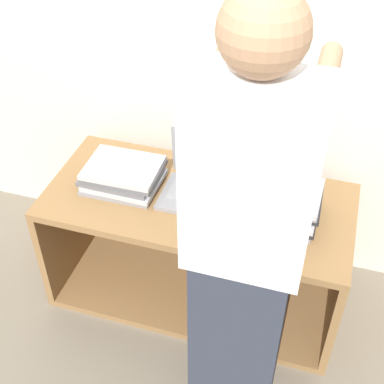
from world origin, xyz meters
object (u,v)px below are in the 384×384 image
(laptop_stack_right, at_px, (279,202))
(person, at_px, (244,249))
(laptop_open, at_px, (201,183))
(laptop_stack_left, at_px, (123,175))

(laptop_stack_right, xyz_separation_m, person, (-0.05, -0.52, 0.21))
(laptop_open, bearing_deg, laptop_stack_right, -8.06)
(laptop_open, height_order, laptop_stack_right, laptop_open)
(laptop_stack_right, bearing_deg, laptop_stack_left, 179.83)
(laptop_open, height_order, person, person)
(laptop_stack_left, distance_m, person, 0.89)
(laptop_stack_left, height_order, laptop_stack_right, laptop_stack_right)
(laptop_stack_right, bearing_deg, laptop_open, 171.94)
(laptop_stack_left, distance_m, laptop_stack_right, 0.73)
(person, bearing_deg, laptop_stack_left, 142.31)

